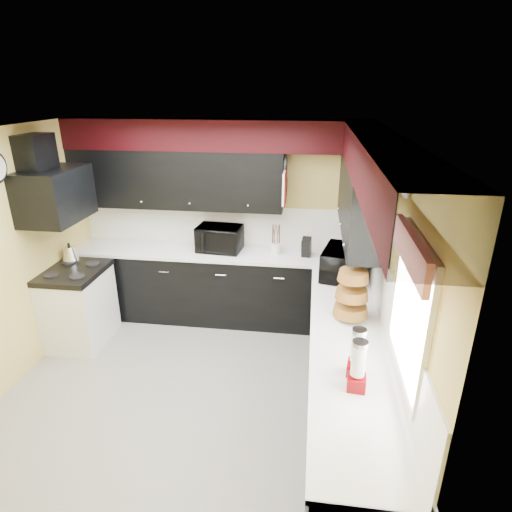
{
  "coord_description": "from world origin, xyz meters",
  "views": [
    {
      "loc": [
        1.14,
        -3.35,
        2.86
      ],
      "look_at": [
        0.6,
        0.7,
        1.22
      ],
      "focal_mm": 30.0,
      "sensor_mm": 36.0,
      "label": 1
    }
  ],
  "objects_px": {
    "toaster_oven": "(219,238)",
    "knife_block": "(306,247)",
    "microwave": "(342,263)",
    "utensil_crock": "(276,248)",
    "kettle": "(70,254)"
  },
  "relations": [
    {
      "from": "microwave",
      "to": "knife_block",
      "type": "relative_size",
      "value": 2.48
    },
    {
      "from": "knife_block",
      "to": "kettle",
      "type": "height_order",
      "value": "knife_block"
    },
    {
      "from": "toaster_oven",
      "to": "kettle",
      "type": "height_order",
      "value": "toaster_oven"
    },
    {
      "from": "toaster_oven",
      "to": "utensil_crock",
      "type": "height_order",
      "value": "toaster_oven"
    },
    {
      "from": "knife_block",
      "to": "kettle",
      "type": "xyz_separation_m",
      "value": [
        -2.76,
        -0.46,
        -0.05
      ]
    },
    {
      "from": "toaster_oven",
      "to": "knife_block",
      "type": "height_order",
      "value": "toaster_oven"
    },
    {
      "from": "toaster_oven",
      "to": "microwave",
      "type": "relative_size",
      "value": 0.93
    },
    {
      "from": "utensil_crock",
      "to": "knife_block",
      "type": "height_order",
      "value": "knife_block"
    },
    {
      "from": "kettle",
      "to": "knife_block",
      "type": "bearing_deg",
      "value": 9.37
    },
    {
      "from": "utensil_crock",
      "to": "kettle",
      "type": "height_order",
      "value": "kettle"
    },
    {
      "from": "microwave",
      "to": "kettle",
      "type": "relative_size",
      "value": 2.94
    },
    {
      "from": "knife_block",
      "to": "toaster_oven",
      "type": "bearing_deg",
      "value": -176.22
    },
    {
      "from": "toaster_oven",
      "to": "knife_block",
      "type": "bearing_deg",
      "value": 1.98
    },
    {
      "from": "microwave",
      "to": "utensil_crock",
      "type": "bearing_deg",
      "value": 66.14
    },
    {
      "from": "toaster_oven",
      "to": "utensil_crock",
      "type": "xyz_separation_m",
      "value": [
        0.7,
        -0.03,
        -0.08
      ]
    }
  ]
}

